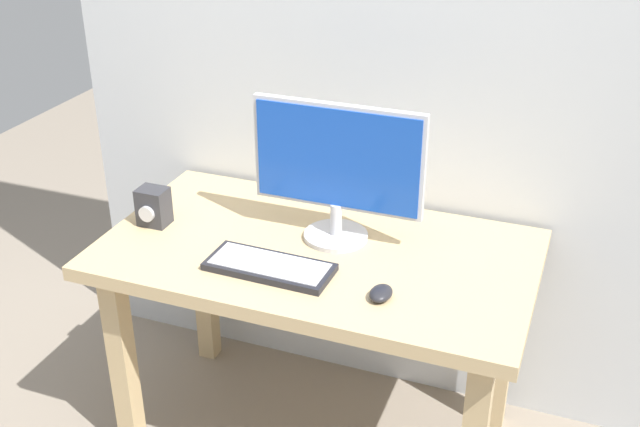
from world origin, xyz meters
TOP-DOWN VIEW (x-y plane):
  - desk at (0.00, 0.00)m, footprint 1.31×0.74m
  - monitor at (0.03, 0.09)m, footprint 0.53×0.20m
  - keyboard_primary at (-0.08, -0.17)m, footprint 0.37×0.16m
  - mouse at (0.26, -0.19)m, footprint 0.06×0.09m
  - audio_controller at (-0.54, -0.04)m, footprint 0.09×0.09m

SIDE VIEW (x-z plane):
  - desk at x=0.00m, z-range 0.27..1.02m
  - keyboard_primary at x=-0.08m, z-range 0.75..0.77m
  - mouse at x=0.26m, z-range 0.75..0.78m
  - audio_controller at x=-0.54m, z-range 0.75..0.87m
  - monitor at x=0.03m, z-range 0.77..1.20m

